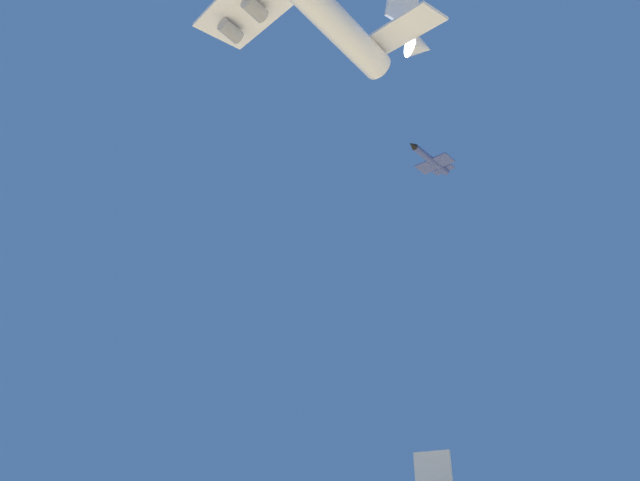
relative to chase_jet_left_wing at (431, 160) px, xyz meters
name	(u,v)px	position (x,y,z in m)	size (l,w,h in m)	color
chase_jet_left_wing	(431,160)	(0.00, 0.00, 0.00)	(9.62, 14.86, 4.00)	#38478C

